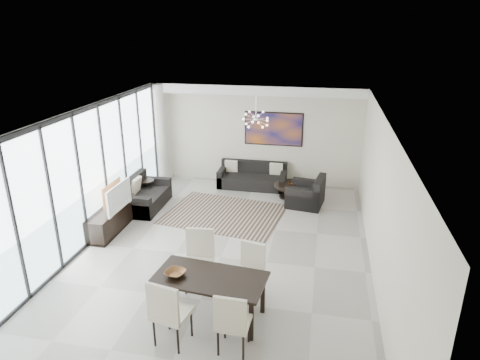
% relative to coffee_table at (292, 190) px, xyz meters
% --- Properties ---
extents(room_shell, '(6.00, 9.00, 2.90)m').
position_rel_coffee_table_xyz_m(room_shell, '(-0.71, -3.49, 1.25)').
color(room_shell, '#A8A39B').
rests_on(room_shell, ground).
extents(window_wall, '(0.37, 8.95, 2.90)m').
position_rel_coffee_table_xyz_m(window_wall, '(-4.03, -3.49, 1.27)').
color(window_wall, white).
rests_on(window_wall, floor).
extents(soffit, '(5.98, 0.40, 0.26)m').
position_rel_coffee_table_xyz_m(soffit, '(-1.18, 0.81, 2.57)').
color(soffit, white).
rests_on(soffit, room_shell).
extents(painting, '(1.68, 0.04, 0.98)m').
position_rel_coffee_table_xyz_m(painting, '(-0.68, 0.98, 1.45)').
color(painting, '#B85D19').
rests_on(painting, room_shell).
extents(chandelier, '(0.66, 0.66, 0.71)m').
position_rel_coffee_table_xyz_m(chandelier, '(-0.88, -0.99, 2.15)').
color(chandelier, silver).
rests_on(chandelier, room_shell).
extents(rug, '(3.08, 2.54, 0.01)m').
position_rel_coffee_table_xyz_m(rug, '(-1.58, -1.44, -0.19)').
color(rug, black).
rests_on(rug, floor).
extents(coffee_table, '(1.01, 1.01, 0.35)m').
position_rel_coffee_table_xyz_m(coffee_table, '(0.00, 0.00, 0.00)').
color(coffee_table, black).
rests_on(coffee_table, floor).
extents(bowl_coffee, '(0.31, 0.31, 0.08)m').
position_rel_coffee_table_xyz_m(bowl_coffee, '(-0.00, -0.01, 0.19)').
color(bowl_coffee, brown).
rests_on(bowl_coffee, coffee_table).
extents(sofa_main, '(1.95, 0.80, 0.71)m').
position_rel_coffee_table_xyz_m(sofa_main, '(-1.21, 0.57, 0.04)').
color(sofa_main, black).
rests_on(sofa_main, floor).
extents(loveseat, '(0.88, 1.57, 0.78)m').
position_rel_coffee_table_xyz_m(loveseat, '(-3.72, -1.42, 0.07)').
color(loveseat, black).
rests_on(loveseat, floor).
extents(armchair, '(1.02, 1.06, 0.79)m').
position_rel_coffee_table_xyz_m(armchair, '(0.41, -0.45, 0.07)').
color(armchair, black).
rests_on(armchair, floor).
extents(side_table, '(0.41, 0.41, 0.57)m').
position_rel_coffee_table_xyz_m(side_table, '(-3.83, -0.95, 0.18)').
color(side_table, black).
rests_on(side_table, floor).
extents(tv_console, '(0.50, 1.76, 0.55)m').
position_rel_coffee_table_xyz_m(tv_console, '(-3.94, -2.73, 0.07)').
color(tv_console, black).
rests_on(tv_console, floor).
extents(television, '(0.17, 1.05, 0.60)m').
position_rel_coffee_table_xyz_m(television, '(-3.78, -2.80, 0.65)').
color(television, gray).
rests_on(television, tv_console).
extents(dining_table, '(1.86, 1.07, 0.74)m').
position_rel_coffee_table_xyz_m(dining_table, '(-0.89, -5.31, 0.45)').
color(dining_table, black).
rests_on(dining_table, floor).
extents(dining_chair_sw, '(0.61, 0.61, 1.12)m').
position_rel_coffee_table_xyz_m(dining_chair_sw, '(-1.31, -6.10, 0.44)').
color(dining_chair_sw, beige).
rests_on(dining_chair_sw, floor).
extents(dining_chair_se, '(0.49, 0.49, 1.03)m').
position_rel_coffee_table_xyz_m(dining_chair_se, '(-0.37, -6.07, 0.39)').
color(dining_chair_se, beige).
rests_on(dining_chair_se, floor).
extents(dining_chair_nw, '(0.55, 0.55, 1.10)m').
position_rel_coffee_table_xyz_m(dining_chair_nw, '(-1.31, -4.50, 0.43)').
color(dining_chair_nw, beige).
rests_on(dining_chair_nw, floor).
extents(dining_chair_ne, '(0.55, 0.55, 0.98)m').
position_rel_coffee_table_xyz_m(dining_chair_ne, '(-0.36, -4.59, 0.36)').
color(dining_chair_ne, beige).
rests_on(dining_chair_ne, floor).
extents(bowl_dining, '(0.38, 0.38, 0.08)m').
position_rel_coffee_table_xyz_m(bowl_dining, '(-1.45, -5.37, 0.58)').
color(bowl_dining, brown).
rests_on(bowl_dining, dining_table).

